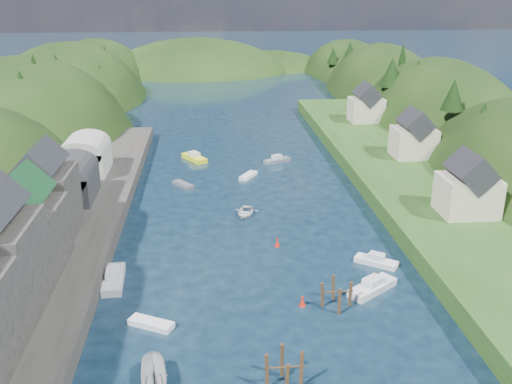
{
  "coord_description": "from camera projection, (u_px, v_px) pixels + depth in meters",
  "views": [
    {
      "loc": [
        -6.24,
        -44.51,
        30.82
      ],
      "look_at": [
        0.0,
        28.0,
        4.0
      ],
      "focal_mm": 40.0,
      "sensor_mm": 36.0,
      "label": 1
    }
  ],
  "objects": [
    {
      "name": "channel_buoy_far",
      "position": [
        277.0,
        243.0,
        70.63
      ],
      "size": [
        0.7,
        0.7,
        1.1
      ],
      "color": "red",
      "rests_on": "ground"
    },
    {
      "name": "quayside_buildings",
      "position": [
        4.0,
        248.0,
        54.2
      ],
      "size": [
        8.0,
        35.84,
        12.9
      ],
      "color": "#2D2B28",
      "rests_on": "quay_left"
    },
    {
      "name": "hillside_right",
      "position": [
        436.0,
        162.0,
        129.06
      ],
      "size": [
        36.0,
        245.56,
        48.0
      ],
      "color": "black",
      "rests_on": "ground"
    },
    {
      "name": "terrace_left_grass",
      "position": [
        5.0,
        244.0,
        68.54
      ],
      "size": [
        12.0,
        110.0,
        2.5
      ],
      "primitive_type": "cube",
      "color": "#234719",
      "rests_on": "ground"
    },
    {
      "name": "piling_cluster_near",
      "position": [
        284.0,
        373.0,
        45.73
      ],
      "size": [
        3.35,
        3.11,
        3.81
      ],
      "color": "#382314",
      "rests_on": "ground"
    },
    {
      "name": "moored_boats",
      "position": [
        237.0,
        256.0,
        67.0
      ],
      "size": [
        33.48,
        75.43,
        2.13
      ],
      "color": "silver",
      "rests_on": "ground"
    },
    {
      "name": "right_bank_cottages",
      "position": [
        408.0,
        137.0,
        98.18
      ],
      "size": [
        9.0,
        59.24,
        8.41
      ],
      "color": "beige",
      "rests_on": "terrace_right"
    },
    {
      "name": "ground",
      "position": [
        245.0,
        170.0,
        99.51
      ],
      "size": [
        600.0,
        600.0,
        0.0
      ],
      "primitive_type": "plane",
      "color": "black",
      "rests_on": "ground"
    },
    {
      "name": "quay_left",
      "position": [
        65.0,
        244.0,
        69.19
      ],
      "size": [
        12.0,
        110.0,
        2.0
      ],
      "primitive_type": "cube",
      "color": "#2D2B28",
      "rests_on": "ground"
    },
    {
      "name": "channel_buoy_near",
      "position": [
        302.0,
        302.0,
        57.63
      ],
      "size": [
        0.7,
        0.7,
        1.1
      ],
      "color": "red",
      "rests_on": "ground"
    },
    {
      "name": "terrace_right",
      "position": [
        404.0,
        178.0,
        91.76
      ],
      "size": [
        16.0,
        120.0,
        2.4
      ],
      "primitive_type": "cube",
      "color": "#234719",
      "rests_on": "ground"
    },
    {
      "name": "hill_trees",
      "position": [
        238.0,
        91.0,
        110.04
      ],
      "size": [
        91.47,
        154.18,
        12.7
      ],
      "color": "black",
      "rests_on": "ground"
    },
    {
      "name": "piling_cluster_far",
      "position": [
        336.0,
        296.0,
        57.36
      ],
      "size": [
        3.42,
        3.17,
        3.34
      ],
      "color": "#382314",
      "rests_on": "ground"
    },
    {
      "name": "boat_sheds",
      "position": [
        77.0,
        164.0,
        85.31
      ],
      "size": [
        7.0,
        21.0,
        7.5
      ],
      "color": "#2D2D30",
      "rests_on": "quay_left"
    },
    {
      "name": "far_hills",
      "position": [
        227.0,
        97.0,
        219.27
      ],
      "size": [
        103.0,
        68.0,
        44.0
      ],
      "color": "black",
      "rests_on": "ground"
    },
    {
      "name": "hillside_left",
      "position": [
        28.0,
        175.0,
        122.04
      ],
      "size": [
        44.0,
        245.56,
        52.0
      ],
      "color": "black",
      "rests_on": "ground"
    }
  ]
}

